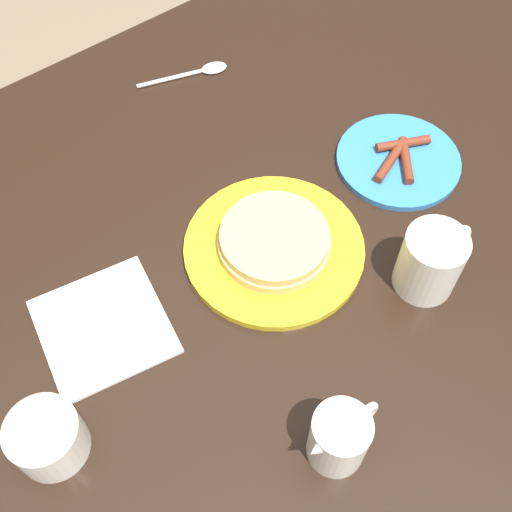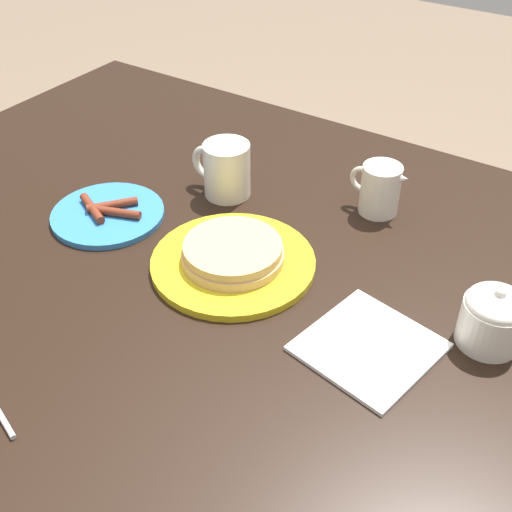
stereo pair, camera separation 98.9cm
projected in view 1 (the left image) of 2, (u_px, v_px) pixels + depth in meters
ground_plane at (252, 437)px, 1.52m from camera, size 8.00×8.00×0.00m
dining_table at (250, 299)px, 0.96m from camera, size 1.52×1.04×0.78m
pancake_plate at (274, 245)px, 0.87m from camera, size 0.25×0.25×0.04m
side_plate_bacon at (397, 158)px, 0.96m from camera, size 0.19×0.19×0.02m
coffee_mug at (432, 260)px, 0.81m from camera, size 0.11×0.08×0.10m
creamer_pitcher at (339, 438)px, 0.69m from camera, size 0.10×0.06×0.09m
sugar_bowl at (45, 435)px, 0.70m from camera, size 0.08×0.08×0.09m
napkin at (103, 326)px, 0.81m from camera, size 0.18×0.18×0.01m
spoon at (199, 72)px, 1.07m from camera, size 0.15×0.07×0.01m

